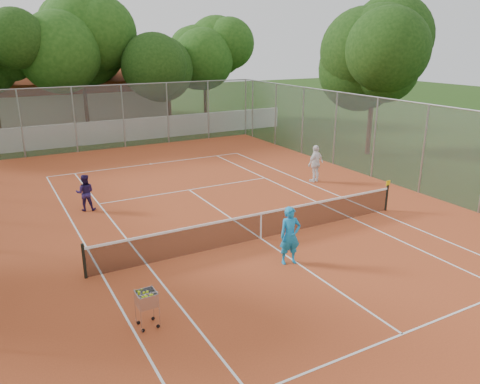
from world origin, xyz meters
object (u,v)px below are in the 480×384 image
player_near (290,236)px  player_far_left (85,193)px  ball_hopper (147,308)px  player_far_right (316,163)px  tennis_net (261,225)px  clubhouse (60,97)px

player_near → player_far_left: player_near is taller
player_near → player_far_left: size_ratio=1.22×
player_far_left → ball_hopper: (-0.41, -9.09, -0.24)m
ball_hopper → player_far_right: bearing=31.8°
player_far_right → player_near: bearing=32.7°
tennis_net → player_far_right: size_ratio=6.55×
ball_hopper → player_near: bearing=9.7°
tennis_net → player_far_left: player_far_left is taller
clubhouse → player_near: (1.80, -31.03, -1.27)m
clubhouse → player_far_left: (-2.71, -23.12, -1.43)m
player_near → player_far_right: 9.12m
tennis_net → clubhouse: clubhouse is taller
clubhouse → player_near: bearing=-86.7°
clubhouse → player_near: size_ratio=8.99×
clubhouse → player_far_right: size_ratio=9.04×
tennis_net → clubhouse: (-2.00, 29.00, 1.69)m
tennis_net → ball_hopper: bearing=-147.9°
player_near → ball_hopper: size_ratio=1.80×
clubhouse → player_far_right: (7.96, -24.30, -1.27)m
clubhouse → tennis_net: bearing=-86.1°
player_far_right → ball_hopper: (-11.08, -7.92, -0.40)m
tennis_net → player_near: size_ratio=6.51×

